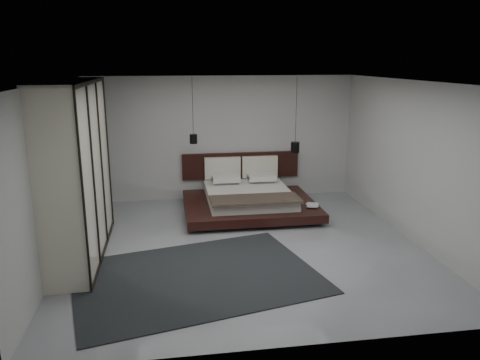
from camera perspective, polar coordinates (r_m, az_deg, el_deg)
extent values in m
plane|color=#96989E|center=(8.21, 0.44, -8.01)|extent=(6.00, 6.00, 0.00)
plane|color=white|center=(7.60, 0.48, 11.91)|extent=(6.00, 6.00, 0.00)
plane|color=#B3B3B0|center=(10.70, -2.13, 5.10)|extent=(6.00, 0.00, 6.00)
plane|color=#B3B3B0|center=(4.97, 6.06, -6.11)|extent=(6.00, 0.00, 6.00)
plane|color=#B3B3B0|center=(7.89, -21.58, 0.71)|extent=(0.00, 6.00, 6.00)
plane|color=#B3B3B0|center=(8.77, 20.20, 2.13)|extent=(0.00, 6.00, 6.00)
cube|color=black|center=(10.26, -18.38, 3.39)|extent=(0.05, 0.90, 2.60)
cube|color=black|center=(9.88, 1.17, -3.82)|extent=(2.13, 1.74, 0.08)
cube|color=black|center=(9.84, 1.18, -3.13)|extent=(2.71, 2.22, 0.17)
cube|color=silver|center=(9.91, 1.06, -1.85)|extent=(1.74, 1.93, 0.21)
cube|color=black|center=(9.16, 1.87, -2.37)|extent=(1.76, 0.68, 0.05)
cube|color=silver|center=(10.52, -1.81, 0.06)|extent=(0.60, 0.39, 0.12)
cube|color=silver|center=(10.64, 2.53, 0.22)|extent=(0.60, 0.39, 0.12)
cube|color=silver|center=(10.37, -1.72, 0.19)|extent=(0.60, 0.39, 0.12)
cube|color=silver|center=(10.50, 2.68, 0.36)|extent=(0.60, 0.39, 0.12)
cube|color=black|center=(10.84, 0.09, 1.81)|extent=(2.71, 0.08, 0.60)
cube|color=silver|center=(10.70, -2.14, 1.47)|extent=(0.82, 0.10, 0.50)
cube|color=silver|center=(10.84, 2.44, 1.63)|extent=(0.82, 0.10, 0.50)
imported|color=#99724C|center=(9.62, 8.23, -3.08)|extent=(0.21, 0.28, 0.03)
imported|color=#99724C|center=(9.58, 8.18, -3.00)|extent=(0.32, 0.37, 0.02)
cylinder|color=black|center=(9.88, -5.80, 8.96)|extent=(0.01, 0.01, 1.19)
cylinder|color=black|center=(9.97, -5.70, 5.00)|extent=(0.16, 0.16, 0.19)
cylinder|color=#FFE0B2|center=(9.98, -5.69, 4.53)|extent=(0.12, 0.12, 0.01)
cylinder|color=black|center=(10.25, 6.87, 8.50)|extent=(0.01, 0.01, 1.41)
cylinder|color=black|center=(10.37, 6.73, 3.97)|extent=(0.19, 0.19, 0.23)
cylinder|color=#FFE0B2|center=(10.39, 6.71, 3.43)|extent=(0.14, 0.14, 0.01)
cube|color=silver|center=(7.89, -19.36, 1.04)|extent=(0.65, 2.84, 2.84)
cube|color=black|center=(7.65, -17.70, 11.30)|extent=(0.03, 2.84, 0.06)
cube|color=black|center=(8.25, -16.22, -8.28)|extent=(0.03, 2.84, 0.06)
cube|color=black|center=(6.48, -18.59, -1.71)|extent=(0.03, 0.05, 2.84)
cube|color=black|center=(7.38, -17.41, 0.31)|extent=(0.03, 0.05, 2.84)
cube|color=black|center=(8.29, -16.49, 1.88)|extent=(0.03, 0.05, 2.84)
cube|color=black|center=(9.21, -15.76, 3.15)|extent=(0.03, 0.05, 2.84)
cube|color=black|center=(7.13, -5.33, -11.66)|extent=(3.99, 3.24, 0.02)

